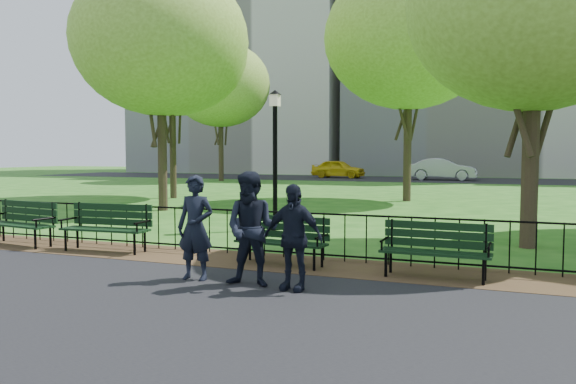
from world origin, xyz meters
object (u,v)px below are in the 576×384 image
at_px(park_bench_left_a, 108,222).
at_px(person_right, 293,237).
at_px(tree_near_e, 535,3).
at_px(park_bench_left_b, 23,218).
at_px(tree_near_w, 161,41).
at_px(person_mid, 252,229).
at_px(park_bench_right_a, 436,244).
at_px(lamppost, 275,154).
at_px(tree_mid_w, 171,51).
at_px(taxi, 338,169).
at_px(tree_far_c, 409,37).
at_px(park_bench_main, 266,232).
at_px(tree_far_w, 220,85).
at_px(sedan_silver, 443,169).
at_px(person_left, 195,227).

height_order(park_bench_left_a, person_right, person_right).
bearing_deg(tree_near_e, park_bench_left_b, -160.66).
xyz_separation_m(tree_near_w, person_mid, (7.58, -9.06, -4.96)).
height_order(park_bench_right_a, lamppost, lamppost).
xyz_separation_m(lamppost, tree_mid_w, (-8.14, 7.90, 4.47)).
bearing_deg(lamppost, tree_near_w, 150.24).
bearing_deg(taxi, tree_far_c, -151.67).
bearing_deg(tree_far_c, park_bench_main, -90.84).
height_order(park_bench_left_b, tree_far_w, tree_far_w).
height_order(park_bench_left_b, park_bench_right_a, park_bench_left_b).
relative_size(park_bench_main, tree_mid_w, 0.20).
xyz_separation_m(tree_near_e, tree_far_w, (-19.37, 22.89, 1.73)).
relative_size(tree_near_w, sedan_silver, 1.73).
height_order(person_mid, taxi, person_mid).
height_order(tree_near_e, tree_mid_w, tree_mid_w).
distance_m(tree_far_c, person_right, 17.06).
distance_m(lamppost, person_mid, 6.34).
height_order(park_bench_left_b, sedan_silver, sedan_silver).
height_order(taxi, sedan_silver, sedan_silver).
xyz_separation_m(park_bench_left_a, person_left, (2.99, -1.61, 0.23)).
height_order(park_bench_main, park_bench_right_a, park_bench_right_a).
relative_size(tree_near_e, tree_far_w, 0.75).
relative_size(park_bench_left_a, tree_mid_w, 0.20).
bearing_deg(taxi, park_bench_left_a, -167.08).
bearing_deg(person_left, tree_far_w, 114.07).
relative_size(park_bench_right_a, tree_far_w, 0.18).
height_order(tree_mid_w, taxi, tree_mid_w).
distance_m(park_bench_main, person_right, 1.97).
relative_size(park_bench_right_a, tree_near_e, 0.24).
distance_m(park_bench_left_a, tree_near_w, 9.72).
bearing_deg(taxi, tree_mid_w, -178.70).
bearing_deg(park_bench_main, person_right, -49.43).
height_order(tree_mid_w, sedan_silver, tree_mid_w).
bearing_deg(tree_near_w, person_left, -53.82).
height_order(park_bench_left_b, tree_far_c, tree_far_c).
relative_size(park_bench_left_a, person_left, 1.14).
height_order(tree_near_e, person_right, tree_near_e).
bearing_deg(park_bench_left_b, tree_near_w, 108.28).
xyz_separation_m(tree_far_c, person_right, (0.91, -15.97, -5.95)).
bearing_deg(park_bench_main, park_bench_left_a, -175.64).
bearing_deg(tree_far_w, lamppost, -59.08).
bearing_deg(park_bench_left_b, tree_far_w, 116.96).
distance_m(park_bench_main, tree_mid_w, 16.65).
height_order(park_bench_left_a, tree_near_e, tree_near_e).
height_order(person_right, taxi, person_right).
distance_m(tree_mid_w, tree_far_w, 15.24).
bearing_deg(sedan_silver, tree_far_c, -179.35).
xyz_separation_m(park_bench_left_b, tree_near_e, (10.22, 3.59, 4.49)).
bearing_deg(person_mid, person_right, -5.33).
bearing_deg(park_bench_left_a, person_mid, -26.59).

